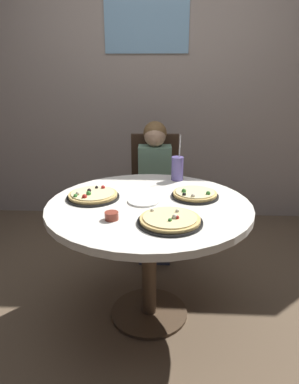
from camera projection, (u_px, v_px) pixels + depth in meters
name	position (u px, v px, depth m)	size (l,w,h in m)	color
ground_plane	(149.00, 313.00, 2.25)	(8.00, 8.00, 0.00)	brown
wall_with_window	(158.00, 70.00, 3.36)	(5.20, 0.14, 2.90)	#A8998E
dining_table	(149.00, 220.00, 2.04)	(1.16, 1.16, 0.75)	silver
chair_wooden	(155.00, 185.00, 3.01)	(0.41, 0.41, 0.95)	#382619
diner_child	(155.00, 198.00, 2.85)	(0.27, 0.42, 1.08)	#3F4766
pizza_veggie	(170.00, 220.00, 1.74)	(0.33, 0.33, 0.05)	black
pizza_cheese	(93.00, 195.00, 2.07)	(0.31, 0.31, 0.05)	black
pizza_pepperoni	(195.00, 194.00, 2.09)	(0.28, 0.28, 0.05)	black
soda_cup	(177.00, 168.00, 2.39)	(0.08, 0.08, 0.31)	#6659A5
sauce_bowl	(112.00, 216.00, 1.78)	(0.07, 0.07, 0.04)	brown
plate_small	(144.00, 201.00, 2.02)	(0.18, 0.18, 0.01)	white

